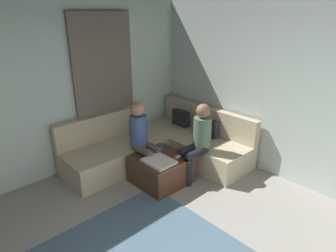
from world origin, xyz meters
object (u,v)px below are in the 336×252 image
ottoman (161,170)px  coffee_mug (160,147)px  person_on_couch_side (142,137)px  sectional_couch (161,145)px  person_on_couch_back (198,139)px  game_remote (179,156)px

ottoman → coffee_mug: bearing=140.7°
coffee_mug → person_on_couch_side: bearing=-127.3°
ottoman → sectional_couch: bearing=137.9°
person_on_couch_back → sectional_couch: bearing=3.9°
game_remote → person_on_couch_side: 0.66m
coffee_mug → person_on_couch_side: person_on_couch_side is taller
coffee_mug → person_on_couch_side: 0.33m
ottoman → person_on_couch_side: person_on_couch_side is taller
sectional_couch → ottoman: 0.72m
ottoman → person_on_couch_side: 0.59m
person_on_couch_back → person_on_couch_side: size_ratio=1.00×
game_remote → person_on_couch_side: bearing=-155.5°
sectional_couch → person_on_couch_side: person_on_couch_side is taller
ottoman → game_remote: size_ratio=5.07×
coffee_mug → person_on_couch_side: size_ratio=0.08×
coffee_mug → ottoman: bearing=-39.3°
coffee_mug → sectional_couch: bearing=136.1°
sectional_couch → coffee_mug: (0.31, -0.30, 0.19)m
coffee_mug → person_on_couch_back: size_ratio=0.08×
coffee_mug → person_on_couch_back: person_on_couch_back is taller
coffee_mug → game_remote: 0.40m
game_remote → ottoman: bearing=-129.3°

